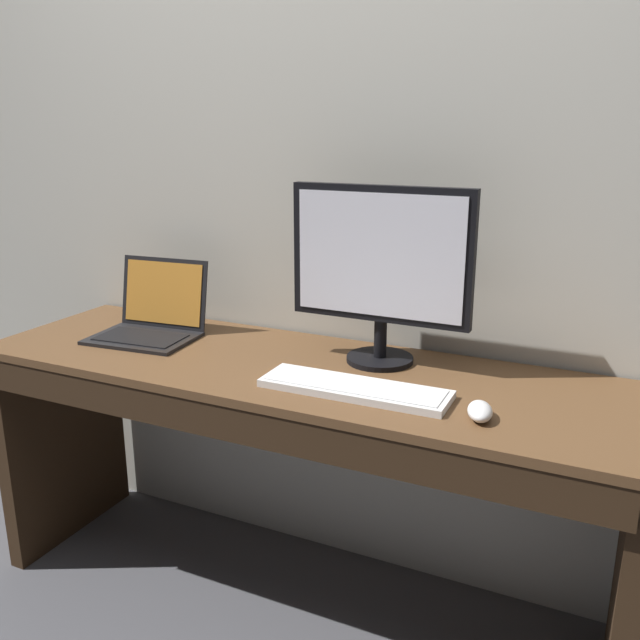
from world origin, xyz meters
name	(u,v)px	position (x,y,z in m)	size (l,w,h in m)	color
ground_plane	(296,598)	(0.00, 0.00, 0.00)	(14.00, 14.00, 0.00)	#4C4C51
back_wall	(341,51)	(0.00, 0.31, 1.61)	(4.06, 0.04, 3.22)	beige
desk	(291,446)	(0.00, -0.02, 0.53)	(1.86, 0.57, 0.77)	brown
laptop_black	(151,320)	(-0.53, 0.05, 0.82)	(0.33, 0.30, 0.23)	black
external_monitor	(380,265)	(0.21, 0.11, 1.05)	(0.51, 0.19, 0.49)	black
wired_keyboard	(355,388)	(0.23, -0.11, 0.78)	(0.48, 0.15, 0.02)	white
computer_mouse	(480,411)	(0.55, -0.14, 0.79)	(0.06, 0.10, 0.04)	white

